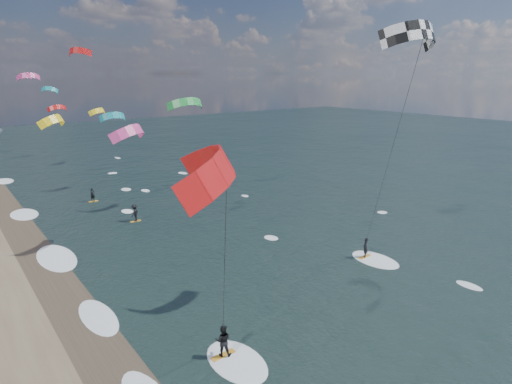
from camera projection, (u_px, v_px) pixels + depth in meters
ground at (417, 374)px, 21.35m from camera, size 260.00×260.00×0.00m
wet_sand_strip at (110, 366)px, 21.99m from camera, size 3.00×240.00×0.00m
kitesurfer_near_a at (411, 92)px, 25.80m from camera, size 7.62×8.27×17.71m
kitesurfer_near_b at (229, 243)px, 15.82m from camera, size 6.84×9.39×13.06m
far_kitesurfers at (151, 201)px, 47.40m from camera, size 12.04×10.67×1.80m
bg_kite_field at (79, 94)px, 59.44m from camera, size 15.56×72.17×10.01m
shoreline_surf at (103, 318)px, 26.33m from camera, size 2.40×79.40×0.11m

